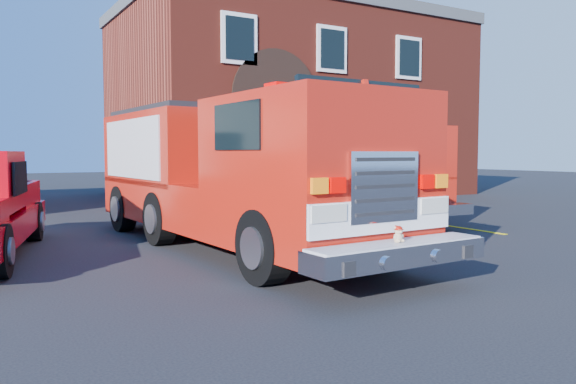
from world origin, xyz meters
TOP-DOWN VIEW (x-y plane):
  - ground at (0.00, 0.00)m, footprint 100.00×100.00m
  - parking_stripe_near at (6.50, 1.00)m, footprint 0.12×3.00m
  - parking_stripe_mid at (6.50, 4.00)m, footprint 0.12×3.00m
  - parking_stripe_far at (6.50, 7.00)m, footprint 0.12×3.00m
  - fire_station at (8.99, 13.98)m, footprint 15.20×10.20m
  - fire_engine at (0.06, 1.30)m, footprint 3.19×9.95m
  - secondary_truck at (5.10, 5.02)m, footprint 3.26×8.93m

SIDE VIEW (x-z plane):
  - ground at x=0.00m, z-range 0.00..0.00m
  - parking_stripe_near at x=6.50m, z-range 0.00..0.01m
  - parking_stripe_mid at x=6.50m, z-range 0.00..0.01m
  - parking_stripe_far at x=6.50m, z-range 0.00..0.01m
  - secondary_truck at x=5.10m, z-range 0.13..2.97m
  - fire_engine at x=0.06m, z-range 0.05..3.09m
  - fire_station at x=8.99m, z-range 0.03..8.48m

